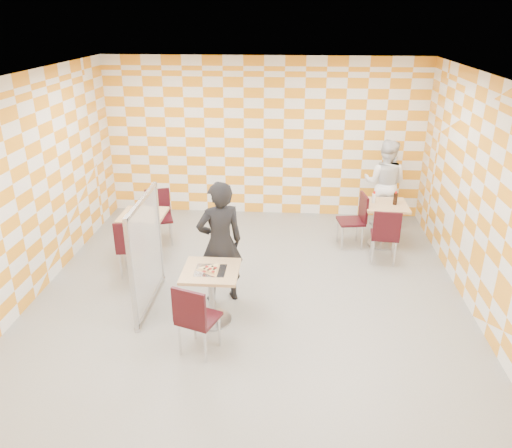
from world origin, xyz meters
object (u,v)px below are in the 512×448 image
(soda_bottle, at_px, (395,199))
(sport_bottle, at_px, (374,198))
(second_table, at_px, (385,217))
(chair_empty_far, at_px, (159,212))
(chair_empty_near, at_px, (131,244))
(partition, at_px, (146,253))
(chair_main_front, at_px, (194,316))
(man_dark, at_px, (220,243))
(man_white, at_px, (385,183))
(empty_table, at_px, (144,228))
(main_table, at_px, (211,287))
(chair_second_front, at_px, (385,232))
(chair_second_side, at_px, (357,216))

(soda_bottle, bearing_deg, sport_bottle, 170.06)
(second_table, xyz_separation_m, sport_bottle, (-0.21, 0.05, 0.33))
(second_table, distance_m, chair_empty_far, 3.86)
(chair_empty_near, distance_m, partition, 0.91)
(partition, bearing_deg, chair_empty_far, 100.45)
(chair_main_front, distance_m, chair_empty_near, 2.21)
(man_dark, height_order, man_white, man_dark)
(chair_empty_far, relative_size, sport_bottle, 4.62)
(empty_table, relative_size, soda_bottle, 3.26)
(empty_table, height_order, soda_bottle, soda_bottle)
(main_table, distance_m, second_table, 3.58)
(chair_empty_near, relative_size, chair_empty_far, 1.00)
(main_table, bearing_deg, chair_empty_near, 141.75)
(man_dark, bearing_deg, chair_empty_far, -78.29)
(chair_empty_near, height_order, partition, partition)
(man_dark, relative_size, man_white, 1.06)
(empty_table, height_order, man_dark, man_dark)
(sport_bottle, bearing_deg, main_table, -132.76)
(soda_bottle, bearing_deg, man_white, 91.59)
(chair_empty_far, bearing_deg, second_table, 1.79)
(second_table, relative_size, chair_empty_far, 0.81)
(empty_table, height_order, chair_second_front, chair_second_front)
(chair_main_front, bearing_deg, chair_second_side, 55.46)
(partition, xyz_separation_m, sport_bottle, (3.27, 2.22, 0.05))
(second_table, bearing_deg, chair_main_front, -129.50)
(empty_table, bearing_deg, man_dark, -40.86)
(sport_bottle, xyz_separation_m, soda_bottle, (0.34, -0.06, 0.01))
(empty_table, distance_m, man_white, 4.38)
(main_table, distance_m, sport_bottle, 3.50)
(man_dark, bearing_deg, empty_table, -65.01)
(main_table, relative_size, man_dark, 0.43)
(empty_table, relative_size, chair_empty_near, 0.81)
(chair_empty_far, distance_m, man_dark, 2.29)
(chair_second_front, relative_size, soda_bottle, 4.02)
(chair_empty_far, bearing_deg, man_white, 14.56)
(chair_second_front, bearing_deg, man_white, 82.29)
(main_table, height_order, man_white, man_white)
(second_table, relative_size, man_white, 0.46)
(chair_empty_near, bearing_deg, main_table, -38.25)
(sport_bottle, distance_m, soda_bottle, 0.35)
(empty_table, bearing_deg, partition, -72.03)
(chair_main_front, height_order, man_dark, man_dark)
(second_table, height_order, man_dark, man_dark)
(chair_second_front, bearing_deg, chair_main_front, -135.47)
(main_table, distance_m, chair_empty_near, 1.74)
(chair_second_side, height_order, chair_empty_near, same)
(chair_main_front, bearing_deg, chair_empty_near, 125.75)
(second_table, height_order, empty_table, same)
(man_dark, distance_m, man_white, 3.90)
(main_table, bearing_deg, partition, 159.64)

